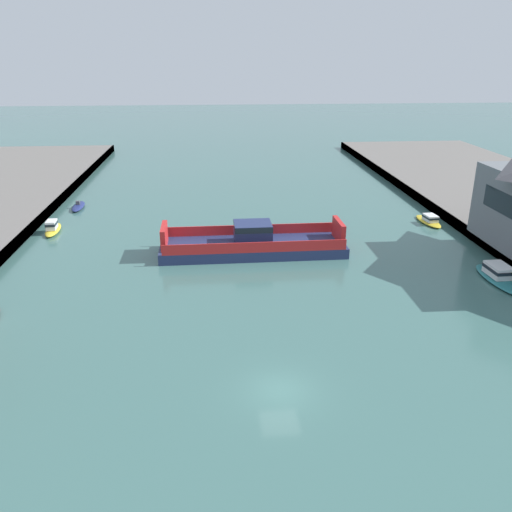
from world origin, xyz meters
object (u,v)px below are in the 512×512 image
at_px(chain_ferry, 253,243).
at_px(moored_boat_mid_left, 429,220).
at_px(moored_boat_near_left, 78,206).
at_px(moored_boat_far_right, 500,275).
at_px(moored_boat_far_left, 53,228).

relative_size(chain_ferry, moored_boat_mid_left, 3.43).
relative_size(chain_ferry, moored_boat_near_left, 3.78).
distance_m(moored_boat_mid_left, moored_boat_far_right, 17.90).
bearing_deg(chain_ferry, moored_boat_far_right, -22.50).
distance_m(moored_boat_near_left, moored_boat_far_left, 10.42).
relative_size(moored_boat_mid_left, moored_boat_far_left, 1.07).
bearing_deg(chain_ferry, moored_boat_far_left, 159.45).
relative_size(chain_ferry, moored_boat_far_left, 3.66).
distance_m(moored_boat_mid_left, moored_boat_far_left, 46.27).
bearing_deg(chain_ferry, moored_boat_mid_left, 20.44).
bearing_deg(moored_boat_far_right, moored_boat_far_left, 158.49).
relative_size(moored_boat_near_left, moored_boat_mid_left, 0.91).
distance_m(moored_boat_far_left, moored_boat_far_right, 49.26).
xyz_separation_m(chain_ferry, moored_boat_far_right, (22.54, -9.33, -0.48)).
relative_size(moored_boat_mid_left, moored_boat_far_right, 0.74).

